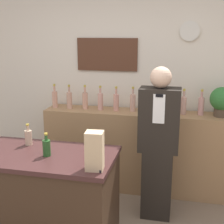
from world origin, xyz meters
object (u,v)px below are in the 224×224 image
Objects in this scene: paper_bag at (95,151)px; tape_dispenser at (97,168)px; shopkeeper at (158,145)px; potted_plant at (222,100)px.

paper_bag is 3.43× the size of tape_dispenser.
potted_plant is at bearing 40.39° from shopkeeper.
shopkeeper is at bearing -139.61° from potted_plant.
tape_dispenser is at bearing -125.31° from potted_plant.
potted_plant is 1.11× the size of paper_bag.
paper_bag is at bearing -126.38° from potted_plant.
shopkeeper is at bearing 66.76° from tape_dispenser.
potted_plant is 1.83m from paper_bag.
shopkeeper is 18.05× the size of tape_dispenser.
potted_plant is 3.79× the size of tape_dispenser.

